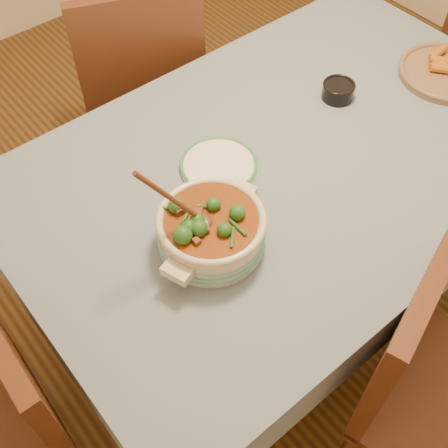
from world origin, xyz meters
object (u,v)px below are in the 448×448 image
at_px(dining_table, 290,176).
at_px(chair_near, 434,380).
at_px(white_plate, 219,165).
at_px(chair_far, 140,80).
at_px(fried_plate, 446,72).
at_px(condiment_bowl, 338,90).
at_px(stew_casserole, 211,228).

height_order(dining_table, chair_near, chair_near).
bearing_deg(white_plate, dining_table, -25.72).
height_order(white_plate, chair_far, chair_far).
bearing_deg(chair_far, dining_table, 113.36).
distance_m(white_plate, chair_near, 0.81).
relative_size(white_plate, fried_plate, 0.65).
relative_size(condiment_bowl, chair_far, 0.12).
distance_m(stew_casserole, chair_far, 1.01).
distance_m(stew_casserole, white_plate, 0.28).
xyz_separation_m(stew_casserole, condiment_bowl, (0.67, 0.20, -0.04)).
height_order(stew_casserole, fried_plate, stew_casserole).
bearing_deg(stew_casserole, white_plate, 47.07).
bearing_deg(white_plate, chair_far, 75.80).
bearing_deg(chair_far, condiment_bowl, 135.38).
relative_size(white_plate, chair_far, 0.27).
bearing_deg(chair_near, white_plate, 77.64).
xyz_separation_m(dining_table, chair_near, (-0.13, -0.68, -0.11)).
bearing_deg(chair_near, chair_far, 68.18).
bearing_deg(stew_casserole, condiment_bowl, 16.38).
bearing_deg(condiment_bowl, dining_table, -161.59).
relative_size(white_plate, chair_near, 0.26).
relative_size(condiment_bowl, chair_near, 0.11).
height_order(condiment_bowl, chair_far, chair_far).
distance_m(condiment_bowl, chair_far, 0.80).
bearing_deg(dining_table, white_plate, 154.28).
bearing_deg(chair_far, fried_plate, 149.39).
bearing_deg(chair_far, white_plate, 97.52).
relative_size(dining_table, fried_plate, 4.22).
bearing_deg(chair_near, condiment_bowl, 44.24).
relative_size(dining_table, chair_near, 1.72).
relative_size(stew_casserole, white_plate, 1.34).
distance_m(condiment_bowl, chair_near, 0.91).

